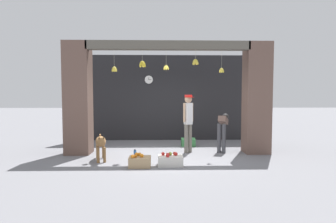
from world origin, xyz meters
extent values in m
plane|color=slate|center=(0.00, 0.00, 0.00)|extent=(60.00, 60.00, 0.00)
cube|color=#232326|center=(0.00, 2.65, 1.60)|extent=(6.47, 0.12, 3.20)
cube|color=brown|center=(-2.58, 0.30, 1.60)|extent=(0.70, 0.60, 3.20)
cube|color=brown|center=(2.58, 0.30, 1.60)|extent=(0.70, 0.60, 3.20)
cube|color=#5B564C|center=(0.00, 0.12, 3.08)|extent=(4.57, 0.24, 0.24)
cylinder|color=#B2AD99|center=(-1.51, 0.16, 2.72)|extent=(0.01, 0.01, 0.47)
ellipsoid|color=yellow|center=(-1.47, 0.16, 2.42)|extent=(0.10, 0.06, 0.16)
ellipsoid|color=yellow|center=(-1.49, 0.19, 2.42)|extent=(0.09, 0.09, 0.17)
ellipsoid|color=yellow|center=(-1.52, 0.19, 2.42)|extent=(0.07, 0.10, 0.16)
ellipsoid|color=yellow|center=(-1.55, 0.17, 2.42)|extent=(0.10, 0.08, 0.17)
ellipsoid|color=yellow|center=(-1.55, 0.14, 2.42)|extent=(0.10, 0.08, 0.17)
ellipsoid|color=yellow|center=(-1.52, 0.12, 2.42)|extent=(0.07, 0.10, 0.16)
ellipsoid|color=yellow|center=(-1.49, 0.13, 2.42)|extent=(0.09, 0.09, 0.17)
cylinder|color=#B2AD99|center=(-0.73, 0.15, 2.80)|extent=(0.01, 0.01, 0.31)
ellipsoid|color=yellow|center=(-0.68, 0.15, 2.56)|extent=(0.13, 0.07, 0.20)
ellipsoid|color=yellow|center=(-0.71, 0.20, 2.56)|extent=(0.09, 0.13, 0.20)
ellipsoid|color=yellow|center=(-0.77, 0.18, 2.56)|extent=(0.12, 0.11, 0.21)
ellipsoid|color=yellow|center=(-0.77, 0.12, 2.56)|extent=(0.12, 0.11, 0.21)
ellipsoid|color=yellow|center=(-0.71, 0.10, 2.56)|extent=(0.09, 0.13, 0.20)
cylinder|color=#B2AD99|center=(-0.06, 0.09, 2.74)|extent=(0.01, 0.01, 0.43)
ellipsoid|color=yellow|center=(-0.02, 0.09, 2.46)|extent=(0.10, 0.05, 0.15)
ellipsoid|color=yellow|center=(-0.06, 0.13, 2.46)|extent=(0.05, 0.10, 0.15)
ellipsoid|color=yellow|center=(-0.10, 0.09, 2.46)|extent=(0.10, 0.05, 0.15)
ellipsoid|color=yellow|center=(-0.06, 0.05, 2.46)|extent=(0.05, 0.10, 0.15)
cylinder|color=#B2AD99|center=(0.76, 0.09, 2.83)|extent=(0.01, 0.01, 0.26)
ellipsoid|color=yellow|center=(0.81, 0.09, 2.62)|extent=(0.12, 0.06, 0.18)
ellipsoid|color=yellow|center=(0.78, 0.13, 2.62)|extent=(0.09, 0.11, 0.19)
ellipsoid|color=yellow|center=(0.74, 0.13, 2.62)|extent=(0.09, 0.11, 0.19)
ellipsoid|color=yellow|center=(0.72, 0.09, 2.62)|extent=(0.12, 0.06, 0.18)
ellipsoid|color=yellow|center=(0.74, 0.05, 2.62)|extent=(0.09, 0.11, 0.19)
ellipsoid|color=yellow|center=(0.78, 0.05, 2.62)|extent=(0.09, 0.11, 0.19)
cylinder|color=#B2AD99|center=(1.50, 0.12, 2.70)|extent=(0.01, 0.01, 0.50)
ellipsoid|color=yellow|center=(1.54, 0.12, 2.39)|extent=(0.10, 0.05, 0.15)
ellipsoid|color=yellow|center=(1.50, 0.16, 2.39)|extent=(0.05, 0.10, 0.15)
ellipsoid|color=yellow|center=(1.47, 0.12, 2.39)|extent=(0.10, 0.05, 0.15)
ellipsoid|color=yellow|center=(1.50, 0.08, 2.39)|extent=(0.05, 0.10, 0.15)
ellipsoid|color=olive|center=(-1.76, -0.52, 0.50)|extent=(0.42, 0.69, 0.26)
cylinder|color=olive|center=(-1.62, -0.73, 0.19)|extent=(0.07, 0.07, 0.38)
cylinder|color=olive|center=(-1.77, -0.78, 0.19)|extent=(0.07, 0.07, 0.38)
cylinder|color=olive|center=(-1.76, -0.26, 0.19)|extent=(0.07, 0.07, 0.38)
cylinder|color=olive|center=(-1.91, -0.30, 0.19)|extent=(0.07, 0.07, 0.38)
ellipsoid|color=olive|center=(-1.67, -0.86, 0.55)|extent=(0.22, 0.27, 0.18)
cone|color=brown|center=(-1.62, -0.85, 0.65)|extent=(0.06, 0.06, 0.07)
cone|color=brown|center=(-1.72, -0.88, 0.65)|extent=(0.06, 0.06, 0.07)
cylinder|color=olive|center=(-1.86, -0.18, 0.52)|extent=(0.10, 0.21, 0.26)
cylinder|color=#6B665B|center=(0.65, 0.38, 0.42)|extent=(0.11, 0.11, 0.84)
cylinder|color=#6B665B|center=(0.53, 0.31, 0.42)|extent=(0.11, 0.11, 0.84)
cube|color=white|center=(0.59, 0.35, 1.15)|extent=(0.26, 0.25, 0.63)
cylinder|color=tan|center=(0.71, 0.42, 1.19)|extent=(0.06, 0.06, 0.55)
cylinder|color=tan|center=(0.47, 0.28, 1.19)|extent=(0.06, 0.06, 0.55)
sphere|color=tan|center=(0.59, 0.35, 1.58)|extent=(0.22, 0.22, 0.22)
cylinder|color=red|center=(0.59, 0.35, 1.67)|extent=(0.22, 0.22, 0.08)
cube|color=red|center=(0.64, 0.25, 1.63)|extent=(0.22, 0.19, 0.01)
cylinder|color=#424247|center=(1.50, 0.31, 0.43)|extent=(0.11, 0.11, 0.86)
cylinder|color=#424247|center=(1.63, 0.26, 0.43)|extent=(0.11, 0.11, 0.86)
cube|color=brown|center=(1.67, 0.56, 0.94)|extent=(0.44, 0.67, 0.32)
sphere|color=black|center=(1.83, 0.92, 1.01)|extent=(0.21, 0.21, 0.21)
cube|color=tan|center=(-0.70, -1.19, 0.12)|extent=(0.51, 0.34, 0.24)
sphere|color=orange|center=(-0.79, -1.09, 0.28)|extent=(0.09, 0.09, 0.09)
sphere|color=orange|center=(-0.79, -1.25, 0.28)|extent=(0.09, 0.09, 0.09)
sphere|color=orange|center=(-0.65, -1.23, 0.28)|extent=(0.09, 0.09, 0.09)
sphere|color=orange|center=(-0.72, -1.10, 0.28)|extent=(0.09, 0.09, 0.09)
sphere|color=orange|center=(-0.85, -1.31, 0.28)|extent=(0.09, 0.09, 0.09)
cube|color=silver|center=(0.02, -1.08, 0.12)|extent=(0.59, 0.39, 0.23)
sphere|color=red|center=(0.13, -0.99, 0.27)|extent=(0.09, 0.09, 0.09)
sphere|color=#99B238|center=(0.02, -1.02, 0.27)|extent=(0.09, 0.09, 0.09)
sphere|color=red|center=(-0.04, -1.21, 0.27)|extent=(0.09, 0.09, 0.09)
sphere|color=red|center=(-0.04, -1.09, 0.27)|extent=(0.09, 0.09, 0.09)
sphere|color=red|center=(-0.15, -1.02, 0.27)|extent=(0.09, 0.09, 0.09)
sphere|color=red|center=(0.16, -1.04, 0.27)|extent=(0.09, 0.09, 0.09)
cube|color=#387A42|center=(0.70, 1.36, 0.13)|extent=(0.46, 0.36, 0.26)
cylinder|color=#2D60AD|center=(-0.88, -0.57, 0.13)|extent=(0.07, 0.07, 0.26)
cylinder|color=black|center=(-0.88, -0.57, 0.28)|extent=(0.04, 0.04, 0.03)
cylinder|color=black|center=(-0.67, 2.58, 2.28)|extent=(0.32, 0.01, 0.32)
cylinder|color=white|center=(-0.67, 2.57, 2.28)|extent=(0.30, 0.02, 0.30)
cube|color=black|center=(-0.67, 2.56, 2.31)|extent=(0.01, 0.01, 0.08)
cube|color=black|center=(-0.62, 2.56, 2.28)|extent=(0.11, 0.01, 0.01)
camera|label=1|loc=(-0.18, -7.27, 1.67)|focal=28.00mm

